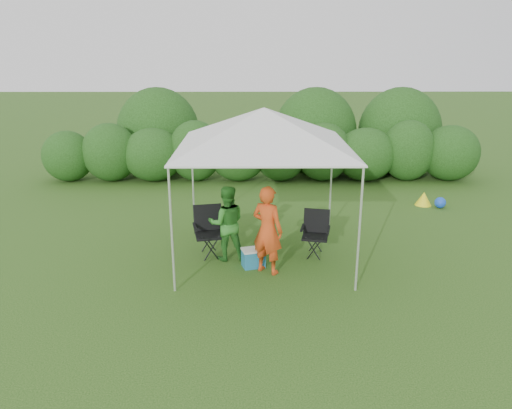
{
  "coord_description": "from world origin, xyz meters",
  "views": [
    {
      "loc": [
        -0.21,
        -8.44,
        3.91
      ],
      "look_at": [
        -0.14,
        0.4,
        1.05
      ],
      "focal_mm": 35.0,
      "sensor_mm": 36.0,
      "label": 1
    }
  ],
  "objects_px": {
    "chair_left": "(209,227)",
    "canopy": "(264,128)",
    "man": "(268,230)",
    "cooler": "(253,258)",
    "chair_right": "(316,230)",
    "woman": "(227,223)"
  },
  "relations": [
    {
      "from": "chair_left",
      "to": "woman",
      "type": "distance_m",
      "value": 0.46
    },
    {
      "from": "canopy",
      "to": "man",
      "type": "distance_m",
      "value": 1.84
    },
    {
      "from": "canopy",
      "to": "chair_left",
      "type": "height_order",
      "value": "canopy"
    },
    {
      "from": "canopy",
      "to": "chair_left",
      "type": "relative_size",
      "value": 3.23
    },
    {
      "from": "man",
      "to": "canopy",
      "type": "bearing_deg",
      "value": -53.47
    },
    {
      "from": "man",
      "to": "cooler",
      "type": "xyz_separation_m",
      "value": [
        -0.25,
        0.22,
        -0.63
      ]
    },
    {
      "from": "chair_left",
      "to": "cooler",
      "type": "xyz_separation_m",
      "value": [
        0.86,
        -0.6,
        -0.37
      ]
    },
    {
      "from": "woman",
      "to": "chair_left",
      "type": "bearing_deg",
      "value": -39.5
    },
    {
      "from": "canopy",
      "to": "chair_right",
      "type": "distance_m",
      "value": 2.21
    },
    {
      "from": "chair_right",
      "to": "cooler",
      "type": "bearing_deg",
      "value": -142.35
    },
    {
      "from": "chair_right",
      "to": "woman",
      "type": "distance_m",
      "value": 1.72
    },
    {
      "from": "woman",
      "to": "cooler",
      "type": "distance_m",
      "value": 0.82
    },
    {
      "from": "chair_right",
      "to": "chair_left",
      "type": "xyz_separation_m",
      "value": [
        -2.06,
        0.02,
        0.05
      ]
    },
    {
      "from": "canopy",
      "to": "man",
      "type": "bearing_deg",
      "value": -86.12
    },
    {
      "from": "woman",
      "to": "cooler",
      "type": "height_order",
      "value": "woman"
    },
    {
      "from": "canopy",
      "to": "woman",
      "type": "bearing_deg",
      "value": -164.32
    },
    {
      "from": "canopy",
      "to": "chair_left",
      "type": "xyz_separation_m",
      "value": [
        -1.05,
        0.04,
        -1.92
      ]
    },
    {
      "from": "man",
      "to": "woman",
      "type": "xyz_separation_m",
      "value": [
        -0.74,
        0.59,
        -0.08
      ]
    },
    {
      "from": "chair_left",
      "to": "canopy",
      "type": "bearing_deg",
      "value": -13.34
    },
    {
      "from": "chair_left",
      "to": "man",
      "type": "relative_size",
      "value": 0.6
    },
    {
      "from": "chair_left",
      "to": "man",
      "type": "bearing_deg",
      "value": -47.77
    },
    {
      "from": "chair_right",
      "to": "woman",
      "type": "height_order",
      "value": "woman"
    }
  ]
}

